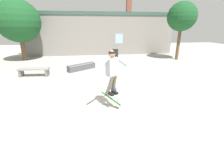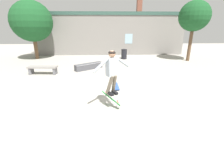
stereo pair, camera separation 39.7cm
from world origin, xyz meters
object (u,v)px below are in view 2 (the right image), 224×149
(tree_left, at_px, (32,22))
(park_bench, at_px, (43,68))
(tree_right, at_px, (194,16))
(skater, at_px, (112,69))
(skateboard_resting, at_px, (116,86))
(skateboard_flipping, at_px, (111,98))
(trash_bin, at_px, (124,54))
(skate_ledge, at_px, (89,66))

(tree_left, height_order, park_bench, tree_left)
(tree_right, relative_size, tree_left, 0.97)
(tree_right, distance_m, skater, 9.74)
(skateboard_resting, bearing_deg, park_bench, -122.13)
(skateboard_flipping, bearing_deg, park_bench, 169.62)
(tree_right, height_order, skateboard_flipping, tree_right)
(skater, height_order, skateboard_flipping, skater)
(tree_right, xyz_separation_m, park_bench, (-10.12, -3.23, -2.99))
(trash_bin, distance_m, skateboard_flipping, 8.09)
(park_bench, xyz_separation_m, skateboard_resting, (4.02, -2.14, -0.26))
(park_bench, distance_m, skateboard_resting, 4.56)
(skate_ledge, xyz_separation_m, skateboard_flipping, (1.27, -4.80, 0.13))
(tree_right, distance_m, skateboard_resting, 8.75)
(tree_right, distance_m, park_bench, 11.04)
(skate_ledge, bearing_deg, trash_bin, 15.21)
(tree_left, relative_size, skater, 3.27)
(tree_right, bearing_deg, tree_left, 174.32)
(park_bench, relative_size, skateboard_flipping, 2.64)
(park_bench, height_order, skateboard_resting, park_bench)
(tree_left, height_order, skate_ledge, tree_left)
(tree_right, height_order, trash_bin, tree_right)
(tree_right, xyz_separation_m, skater, (-6.34, -7.13, -1.98))
(skate_ledge, distance_m, trash_bin, 4.12)
(tree_right, relative_size, trash_bin, 5.46)
(tree_right, xyz_separation_m, skateboard_flipping, (-6.37, -7.07, -3.00))
(tree_left, bearing_deg, skateboard_flipping, -54.12)
(park_bench, xyz_separation_m, trash_bin, (5.10, 4.14, 0.09))
(park_bench, bearing_deg, skater, -42.46)
(skate_ledge, xyz_separation_m, skater, (1.29, -4.86, 1.15))
(skate_ledge, xyz_separation_m, skateboard_resting, (1.54, -3.10, -0.12))
(trash_bin, bearing_deg, park_bench, -140.93)
(skater, bearing_deg, tree_right, 106.00)
(skater, bearing_deg, skate_ledge, 162.56)
(tree_right, bearing_deg, trash_bin, 169.75)
(skate_ledge, relative_size, trash_bin, 2.11)
(tree_left, relative_size, trash_bin, 5.63)
(trash_bin, relative_size, skateboard_flipping, 1.32)
(park_bench, distance_m, skateboard_flipping, 5.37)
(tree_left, xyz_separation_m, trash_bin, (7.36, -0.32, -2.57))
(tree_left, bearing_deg, skateboard_resting, -46.43)
(tree_right, xyz_separation_m, skateboard_resting, (-6.09, -5.37, -3.25))
(tree_right, bearing_deg, park_bench, -162.28)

